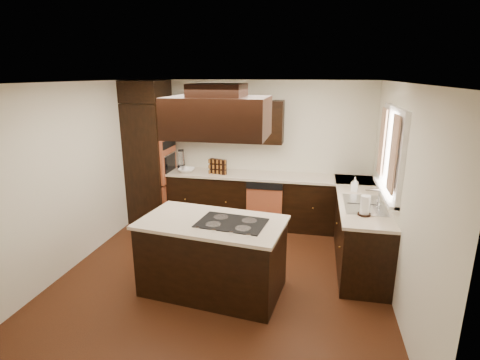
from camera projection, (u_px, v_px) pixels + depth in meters
The scene contains 30 objects.
floor at pixel (224, 274), 5.06m from camera, with size 4.20×4.20×0.02m, color #562A14.
ceiling at pixel (221, 82), 4.37m from camera, with size 4.20×4.20×0.02m, color white.
wall_back at pixel (251, 152), 6.70m from camera, with size 4.20×0.02×2.50m, color silver.
wall_front at pixel (152, 266), 2.73m from camera, with size 4.20×0.02×2.50m, color silver.
wall_left at pixel (73, 176), 5.12m from camera, with size 0.02×4.20×2.50m, color silver.
wall_right at pixel (400, 195), 4.31m from camera, with size 0.02×4.20×2.50m, color silver.
oven_column at pixel (150, 163), 6.72m from camera, with size 0.65×0.75×2.12m, color black.
wall_oven_face at pixel (168, 160), 6.63m from camera, with size 0.05×0.62×0.78m, color #C35F39.
base_cabinets_back at pixel (250, 200), 6.62m from camera, with size 2.93×0.60×0.88m, color black.
base_cabinets_right at pixel (359, 228), 5.44m from camera, with size 0.60×2.40×0.88m, color black.
countertop_back at pixel (250, 175), 6.48m from camera, with size 2.93×0.63×0.04m, color beige.
countertop_right at pixel (360, 198), 5.31m from camera, with size 0.63×2.40×0.04m, color beige.
upper_cabinets at pixel (225, 121), 6.46m from camera, with size 2.00×0.34×0.72m, color black.
dishwasher_front at pixel (264, 209), 6.30m from camera, with size 0.60×0.05×0.72m, color #C35F39.
window_frame at pixel (392, 152), 4.72m from camera, with size 0.06×1.32×1.12m, color white.
window_pane at pixel (394, 152), 4.72m from camera, with size 0.00×1.20×1.00m, color white.
curtain_left at pixel (393, 154), 4.32m from camera, with size 0.02×0.34×0.90m, color beige.
curtain_right at pixel (382, 142), 5.11m from camera, with size 0.02×0.34×0.90m, color beige.
sink_rim at pixel (364, 204), 4.97m from camera, with size 0.52×0.84×0.01m, color silver.
island at pixel (213, 257), 4.56m from camera, with size 1.64×0.90×0.88m, color black.
island_top at pixel (212, 222), 4.44m from camera, with size 1.70×0.96×0.04m, color beige.
cooktop at pixel (232, 223), 4.35m from camera, with size 0.78×0.52×0.01m, color black.
range_hood at pixel (218, 117), 3.93m from camera, with size 1.05×0.72×0.42m, color black.
hood_duct at pixel (218, 90), 3.85m from camera, with size 0.55×0.50×0.13m, color black.
blender_base at pixel (182, 168), 6.70m from camera, with size 0.15×0.15×0.10m, color silver.
blender_pitcher at pixel (181, 158), 6.65m from camera, with size 0.13×0.13×0.26m, color silver.
spice_rack at pixel (218, 166), 6.48m from camera, with size 0.31×0.08×0.26m, color black.
mixing_bowl at pixel (187, 170), 6.60m from camera, with size 0.29×0.29×0.07m, color white.
soap_bottle at pixel (355, 184), 5.51m from camera, with size 0.10×0.10×0.21m, color white.
paper_towel at pixel (365, 206), 4.56m from camera, with size 0.12×0.12×0.25m, color white.
Camera 1 is at (1.12, -4.38, 2.60)m, focal length 28.00 mm.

